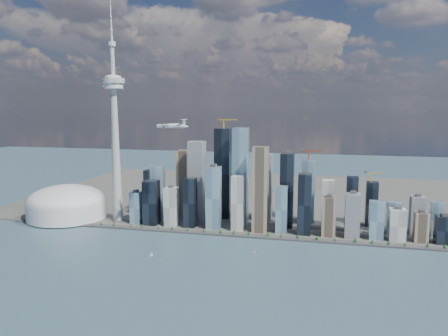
% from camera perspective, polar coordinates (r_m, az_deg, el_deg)
% --- Properties ---
extents(ground, '(4000.00, 4000.00, 0.00)m').
position_cam_1_polar(ground, '(783.56, -3.88, -13.98)').
color(ground, '#34505C').
rests_on(ground, ground).
extents(seawall, '(1100.00, 22.00, 4.00)m').
position_cam_1_polar(seawall, '(1010.87, 0.30, -8.67)').
color(seawall, '#383838').
rests_on(seawall, ground).
extents(land, '(1400.00, 900.00, 3.00)m').
position_cam_1_polar(land, '(1439.96, 4.28, -3.59)').
color(land, '#4C4C47').
rests_on(land, ground).
extents(shoreline_trees, '(960.53, 7.20, 8.80)m').
position_cam_1_polar(shoreline_trees, '(1008.92, 0.30, -8.30)').
color(shoreline_trees, '#3F2D1E').
rests_on(shoreline_trees, seawall).
extents(skyscraper_cluster, '(736.00, 142.00, 259.73)m').
position_cam_1_polar(skyscraper_cluster, '(1063.54, 4.48, -3.47)').
color(skyscraper_cluster, black).
rests_on(skyscraper_cluster, land).
extents(needle_tower, '(56.00, 56.00, 550.50)m').
position_cam_1_polar(needle_tower, '(1128.90, -14.07, 4.94)').
color(needle_tower, '#A9A9A4').
rests_on(needle_tower, land).
extents(dome_stadium, '(200.00, 200.00, 86.00)m').
position_cam_1_polar(dome_stadium, '(1216.66, -19.85, -4.43)').
color(dome_stadium, silver).
rests_on(dome_stadium, land).
extents(airplane, '(79.59, 70.69, 19.44)m').
position_cam_1_polar(airplane, '(947.41, -6.87, 5.50)').
color(airplane, white).
rests_on(airplane, ground).
extents(sailboat_west, '(7.18, 2.87, 9.92)m').
position_cam_1_polar(sailboat_west, '(890.46, -9.47, -11.08)').
color(sailboat_west, silver).
rests_on(sailboat_west, ground).
extents(sailboat_east, '(6.70, 4.02, 9.54)m').
position_cam_1_polar(sailboat_east, '(899.39, 3.99, -10.79)').
color(sailboat_east, silver).
rests_on(sailboat_east, ground).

